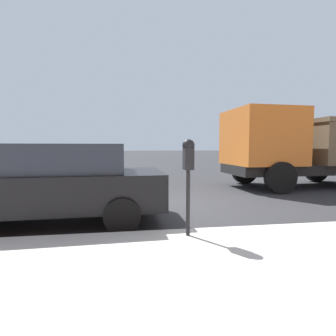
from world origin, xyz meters
name	(u,v)px	position (x,y,z in m)	size (l,w,h in m)	color
ground_plane	(156,208)	(0.00, 0.00, 0.00)	(220.00, 220.00, 0.00)	#2B2B2D
parking_meter	(188,162)	(-2.53, -0.24, 1.28)	(0.21, 0.19, 1.50)	black
car_black	(56,182)	(-0.99, 2.11, 0.82)	(2.22, 4.37, 1.57)	black
dump_truck	(323,146)	(2.71, -6.80, 1.54)	(3.01, 7.78, 2.86)	black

